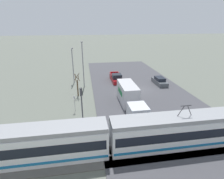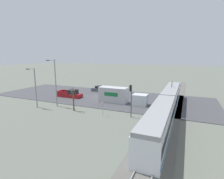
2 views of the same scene
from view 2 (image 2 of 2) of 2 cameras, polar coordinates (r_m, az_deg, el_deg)
ground_plane at (r=41.17m, az=-4.12°, el=-2.33°), size 320.00×320.00×0.00m
road_surface at (r=41.16m, az=-4.12°, el=-2.28°), size 17.39×49.92×0.08m
rail_bed at (r=36.78m, az=18.65°, el=-4.41°), size 63.95×4.40×0.22m
light_rail_tram at (r=28.62m, az=17.40°, el=-5.16°), size 30.16×2.58×4.50m
box_truck at (r=35.18m, az=2.46°, el=-2.08°), size 2.40×9.87×3.08m
pickup_truck at (r=41.37m, az=-13.49°, el=-1.48°), size 2.08×5.79×1.77m
sedan_car_0 at (r=46.70m, az=-3.81°, el=0.12°), size 1.86×4.66×1.49m
traffic_light_pole at (r=26.79m, az=6.19°, el=-2.29°), size 0.28×0.47×5.08m
street_tree at (r=30.85m, az=-12.47°, el=-3.46°), size 0.98×0.82×4.12m
street_lamp_near_crossing at (r=34.77m, az=-23.98°, el=1.40°), size 0.36×1.95×7.23m
street_lamp_mid_block at (r=34.13m, az=-18.20°, el=3.00°), size 0.36×1.95×8.78m
no_parking_sign at (r=27.79m, az=-3.08°, el=-5.73°), size 0.32×0.08×2.37m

